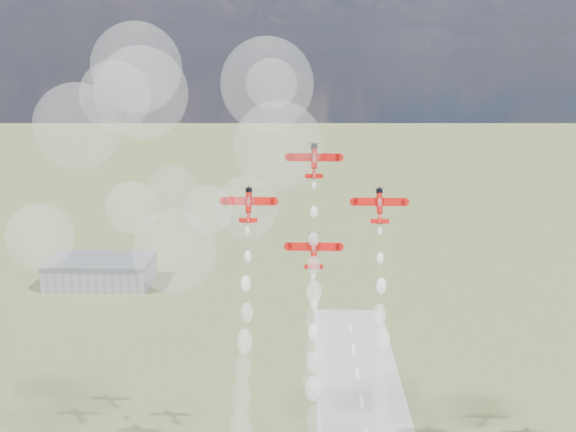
{
  "coord_description": "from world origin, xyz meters",
  "views": [
    {
      "loc": [
        -19.14,
        -131.74,
        115.93
      ],
      "look_at": [
        -23.19,
        19.5,
        76.93
      ],
      "focal_mm": 42.0,
      "sensor_mm": 36.0,
      "label": 1
    }
  ],
  "objects_px": {
    "plane_left": "(249,204)",
    "plane_right": "(380,205)",
    "plane_lead": "(314,160)",
    "plane_slot": "(314,250)",
    "hangar": "(101,272)"
  },
  "relations": [
    {
      "from": "plane_lead",
      "to": "plane_slot",
      "type": "xyz_separation_m",
      "value": [
        0.0,
        -9.0,
        -19.16
      ]
    },
    {
      "from": "plane_lead",
      "to": "plane_left",
      "type": "height_order",
      "value": "plane_lead"
    },
    {
      "from": "plane_left",
      "to": "plane_slot",
      "type": "xyz_separation_m",
      "value": [
        15.12,
        -4.5,
        -9.58
      ]
    },
    {
      "from": "plane_left",
      "to": "plane_slot",
      "type": "relative_size",
      "value": 1.0
    },
    {
      "from": "hangar",
      "to": "plane_right",
      "type": "bearing_deg",
      "value": -53.71
    },
    {
      "from": "hangar",
      "to": "plane_slot",
      "type": "distance_m",
      "value": 204.64
    },
    {
      "from": "plane_right",
      "to": "plane_slot",
      "type": "bearing_deg",
      "value": -163.42
    },
    {
      "from": "plane_lead",
      "to": "plane_slot",
      "type": "bearing_deg",
      "value": -90.0
    },
    {
      "from": "plane_left",
      "to": "plane_slot",
      "type": "bearing_deg",
      "value": -16.58
    },
    {
      "from": "plane_right",
      "to": "hangar",
      "type": "bearing_deg",
      "value": 126.29
    },
    {
      "from": "plane_left",
      "to": "hangar",
      "type": "bearing_deg",
      "value": 118.63
    },
    {
      "from": "plane_slot",
      "to": "plane_lead",
      "type": "bearing_deg",
      "value": 90.0
    },
    {
      "from": "plane_left",
      "to": "plane_right",
      "type": "bearing_deg",
      "value": 0.0
    },
    {
      "from": "plane_lead",
      "to": "hangar",
      "type": "bearing_deg",
      "value": 123.37
    },
    {
      "from": "plane_left",
      "to": "plane_right",
      "type": "xyz_separation_m",
      "value": [
        30.24,
        0.0,
        0.0
      ]
    }
  ]
}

